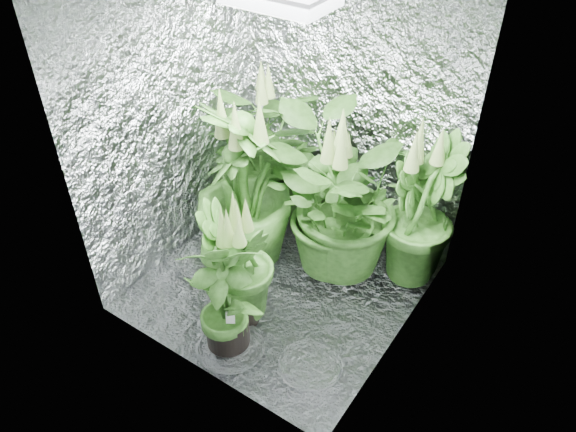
{
  "coord_description": "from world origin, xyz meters",
  "views": [
    {
      "loc": [
        1.49,
        -2.13,
        2.61
      ],
      "look_at": [
        0.04,
        0.0,
        0.58
      ],
      "focal_mm": 35.0,
      "sensor_mm": 36.0,
      "label": 1
    }
  ],
  "objects_px": {
    "plant_f": "(224,294)",
    "circulation_fan": "(406,248)",
    "plant_d": "(244,190)",
    "plant_g": "(236,267)",
    "plant_e": "(340,204)",
    "plant_c": "(421,213)",
    "plant_a": "(267,145)",
    "plant_b": "(335,197)"
  },
  "relations": [
    {
      "from": "plant_f",
      "to": "circulation_fan",
      "type": "xyz_separation_m",
      "value": [
        0.55,
        1.17,
        -0.25
      ]
    },
    {
      "from": "plant_g",
      "to": "circulation_fan",
      "type": "distance_m",
      "value": 1.18
    },
    {
      "from": "plant_c",
      "to": "plant_a",
      "type": "bearing_deg",
      "value": 178.24
    },
    {
      "from": "plant_c",
      "to": "plant_e",
      "type": "bearing_deg",
      "value": -148.72
    },
    {
      "from": "plant_e",
      "to": "plant_c",
      "type": "bearing_deg",
      "value": 31.28
    },
    {
      "from": "plant_g",
      "to": "circulation_fan",
      "type": "relative_size",
      "value": 2.28
    },
    {
      "from": "plant_d",
      "to": "plant_f",
      "type": "height_order",
      "value": "plant_d"
    },
    {
      "from": "plant_e",
      "to": "plant_g",
      "type": "distance_m",
      "value": 0.76
    },
    {
      "from": "plant_c",
      "to": "plant_e",
      "type": "xyz_separation_m",
      "value": [
        -0.43,
        -0.26,
        0.05
      ]
    },
    {
      "from": "plant_c",
      "to": "plant_g",
      "type": "distance_m",
      "value": 1.18
    },
    {
      "from": "plant_e",
      "to": "circulation_fan",
      "type": "xyz_separation_m",
      "value": [
        0.36,
        0.27,
        -0.38
      ]
    },
    {
      "from": "plant_b",
      "to": "plant_c",
      "type": "bearing_deg",
      "value": 2.66
    },
    {
      "from": "plant_b",
      "to": "plant_g",
      "type": "bearing_deg",
      "value": -96.57
    },
    {
      "from": "plant_a",
      "to": "plant_b",
      "type": "bearing_deg",
      "value": -6.05
    },
    {
      "from": "plant_a",
      "to": "plant_e",
      "type": "relative_size",
      "value": 0.89
    },
    {
      "from": "circulation_fan",
      "to": "plant_f",
      "type": "bearing_deg",
      "value": -134.63
    },
    {
      "from": "plant_c",
      "to": "circulation_fan",
      "type": "xyz_separation_m",
      "value": [
        -0.06,
        0.02,
        -0.32
      ]
    },
    {
      "from": "plant_d",
      "to": "circulation_fan",
      "type": "height_order",
      "value": "plant_d"
    },
    {
      "from": "plant_g",
      "to": "plant_f",
      "type": "bearing_deg",
      "value": -68.25
    },
    {
      "from": "plant_c",
      "to": "circulation_fan",
      "type": "distance_m",
      "value": 0.33
    },
    {
      "from": "plant_b",
      "to": "plant_d",
      "type": "xyz_separation_m",
      "value": [
        -0.4,
        -0.46,
        0.17
      ]
    },
    {
      "from": "plant_a",
      "to": "plant_c",
      "type": "distance_m",
      "value": 1.19
    },
    {
      "from": "plant_d",
      "to": "plant_e",
      "type": "bearing_deg",
      "value": 22.48
    },
    {
      "from": "plant_a",
      "to": "plant_e",
      "type": "bearing_deg",
      "value": -21.15
    },
    {
      "from": "plant_d",
      "to": "plant_c",
      "type": "bearing_deg",
      "value": 26.44
    },
    {
      "from": "plant_b",
      "to": "plant_e",
      "type": "relative_size",
      "value": 0.67
    },
    {
      "from": "plant_b",
      "to": "circulation_fan",
      "type": "height_order",
      "value": "plant_b"
    },
    {
      "from": "plant_d",
      "to": "circulation_fan",
      "type": "distance_m",
      "value": 1.13
    },
    {
      "from": "plant_a",
      "to": "plant_g",
      "type": "bearing_deg",
      "value": -63.41
    },
    {
      "from": "plant_c",
      "to": "plant_e",
      "type": "height_order",
      "value": "plant_e"
    },
    {
      "from": "plant_c",
      "to": "plant_d",
      "type": "distance_m",
      "value": 1.11
    },
    {
      "from": "plant_b",
      "to": "circulation_fan",
      "type": "relative_size",
      "value": 2.17
    },
    {
      "from": "plant_b",
      "to": "plant_f",
      "type": "distance_m",
      "value": 1.13
    },
    {
      "from": "plant_e",
      "to": "plant_g",
      "type": "bearing_deg",
      "value": -111.05
    },
    {
      "from": "plant_a",
      "to": "plant_e",
      "type": "distance_m",
      "value": 0.82
    },
    {
      "from": "plant_a",
      "to": "plant_g",
      "type": "height_order",
      "value": "plant_a"
    },
    {
      "from": "plant_b",
      "to": "plant_e",
      "type": "bearing_deg",
      "value": -55.2
    },
    {
      "from": "plant_b",
      "to": "plant_c",
      "type": "relative_size",
      "value": 0.81
    },
    {
      "from": "plant_e",
      "to": "plant_f",
      "type": "distance_m",
      "value": 0.93
    },
    {
      "from": "plant_d",
      "to": "plant_g",
      "type": "relative_size",
      "value": 1.34
    },
    {
      "from": "plant_a",
      "to": "plant_g",
      "type": "distance_m",
      "value": 1.12
    },
    {
      "from": "plant_e",
      "to": "circulation_fan",
      "type": "bearing_deg",
      "value": 36.96
    }
  ]
}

